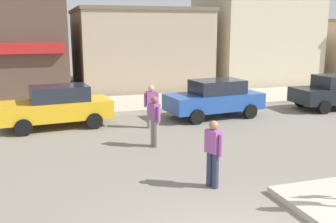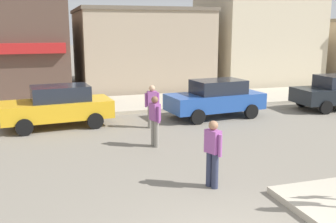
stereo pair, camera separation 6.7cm
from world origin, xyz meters
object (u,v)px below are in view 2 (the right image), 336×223
Objects in this scene: parked_car_second at (216,98)px; pedestrian_kerb_side at (155,120)px; parked_car_nearest at (58,106)px; pedestrian_crossing_near at (213,152)px; pedestrian_crossing_far at (152,105)px.

pedestrian_kerb_side is (-3.53, -3.25, 0.06)m from parked_car_second.
pedestrian_kerb_side reaches higher than parked_car_nearest.
pedestrian_crossing_near reaches higher than parked_car_nearest.
pedestrian_crossing_near is 5.80m from pedestrian_crossing_far.
parked_car_nearest is at bearing 128.45° from pedestrian_kerb_side.
parked_car_second is 2.58× the size of pedestrian_crossing_near.
pedestrian_kerb_side is (-0.53, -2.28, 0.00)m from pedestrian_crossing_far.
parked_car_nearest is at bearing 177.58° from parked_car_second.
pedestrian_crossing_near and pedestrian_crossing_far have the same top height.
parked_car_nearest is 7.74m from pedestrian_crossing_near.
pedestrian_kerb_side is at bearing 96.64° from pedestrian_crossing_near.
pedestrian_crossing_near is at bearing -91.16° from pedestrian_crossing_far.
parked_car_nearest is 2.57× the size of pedestrian_kerb_side.
parked_car_nearest is 2.57× the size of pedestrian_crossing_far.
pedestrian_crossing_near and pedestrian_kerb_side have the same top height.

